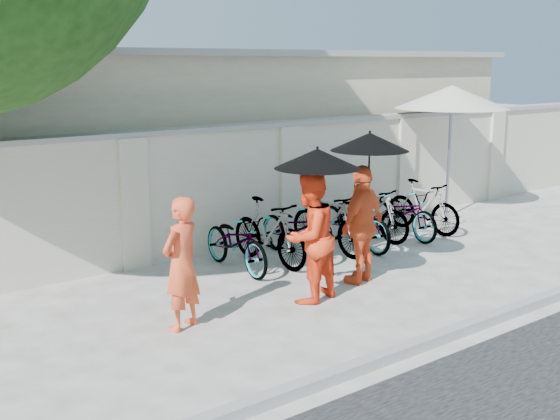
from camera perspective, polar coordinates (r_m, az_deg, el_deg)
ground at (r=9.10m, az=2.95°, el=-7.98°), size 80.00×80.00×0.00m
kerb at (r=7.96m, az=11.13°, el=-10.74°), size 40.00×0.16×0.12m
compound_wall at (r=11.89m, az=-3.45°, el=1.77°), size 20.00×0.30×2.00m
building_behind at (r=15.53m, az=-8.44°, el=6.30°), size 14.00×6.00×3.20m
monk_left at (r=8.28m, az=-8.03°, el=-4.34°), size 0.68×0.57×1.59m
monk_center at (r=9.14m, az=2.41°, el=-2.22°), size 0.96×0.82×1.73m
parasol_center at (r=8.91m, az=3.05°, el=4.19°), size 1.11×1.11×1.05m
monk_right at (r=9.97m, az=6.72°, el=-1.17°), size 1.07×0.67×1.70m
parasol_right at (r=9.73m, az=7.30°, el=5.52°), size 1.09×1.09×1.19m
patio_umbrella at (r=14.30m, az=13.78°, el=8.79°), size 2.79×2.79×2.65m
bike_0 at (r=10.58m, az=-3.56°, el=-2.59°), size 0.70×1.74×0.90m
bike_1 at (r=10.86m, az=-0.90°, el=-1.79°), size 0.57×1.74×1.04m
bike_2 at (r=11.29m, az=1.25°, el=-1.56°), size 0.66×1.77×0.92m
bike_3 at (r=11.53m, az=4.00°, el=-1.00°), size 0.58×1.75×1.04m
bike_4 at (r=11.93m, az=6.10°, el=-0.79°), size 0.78×1.87×0.96m
bike_5 at (r=12.47m, az=7.46°, el=-0.25°), size 0.64×1.66×0.97m
bike_6 at (r=12.76m, az=9.94°, el=-0.20°), size 0.72×1.75×0.90m
bike_7 at (r=13.21m, az=11.55°, el=0.30°), size 0.57×1.64×0.97m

